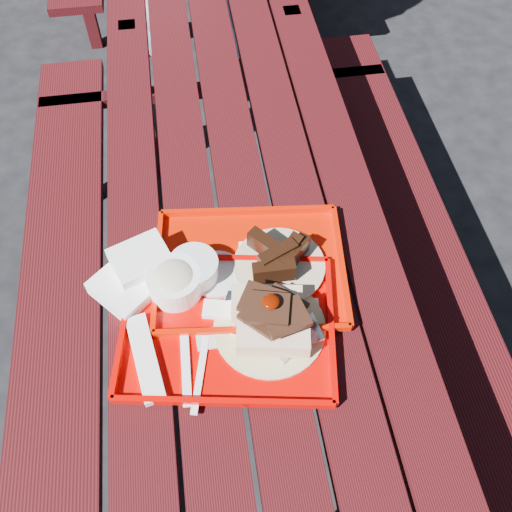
# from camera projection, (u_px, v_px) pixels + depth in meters

# --- Properties ---
(ground) EXTENTS (60.00, 60.00, 0.00)m
(ground) POSITION_uv_depth(u_px,v_px,m) (250.00, 348.00, 2.13)
(ground) COLOR black
(ground) RESTS_ON ground
(picnic_table_near) EXTENTS (1.41, 2.40, 0.75)m
(picnic_table_near) POSITION_uv_depth(u_px,v_px,m) (248.00, 265.00, 1.67)
(picnic_table_near) COLOR #3E0C0F
(picnic_table_near) RESTS_ON ground
(near_tray) EXTENTS (0.55, 0.46, 0.16)m
(near_tray) POSITION_uv_depth(u_px,v_px,m) (228.00, 313.00, 1.32)
(near_tray) COLOR #CB0300
(near_tray) RESTS_ON picnic_table_near
(far_tray) EXTENTS (0.51, 0.42, 0.08)m
(far_tray) POSITION_uv_depth(u_px,v_px,m) (247.00, 269.00, 1.41)
(far_tray) COLOR red
(far_tray) RESTS_ON picnic_table_near
(white_cloth) EXTENTS (0.24, 0.24, 0.08)m
(white_cloth) POSITION_uv_depth(u_px,v_px,m) (137.00, 273.00, 1.39)
(white_cloth) COLOR white
(white_cloth) RESTS_ON picnic_table_near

